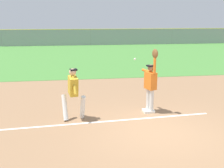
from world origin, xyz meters
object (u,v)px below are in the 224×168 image
object	(u,v)px
baseball	(135,59)
parked_car_white	(47,38)
fielder	(151,82)
parked_car_red	(99,37)
runner	(73,90)
parked_car_green	(146,37)
first_base	(148,111)

from	to	relation	value
baseball	parked_car_white	size ratio (longest dim) A/B	0.02
fielder	parked_car_red	bearing A→B (deg)	-109.63
runner	parked_car_green	bearing A→B (deg)	59.76
runner	parked_car_white	distance (m)	28.72
first_base	parked_car_white	distance (m)	28.73
parked_car_white	parked_car_green	bearing A→B (deg)	-0.99
fielder	runner	xyz separation A→B (m)	(-2.70, -0.37, -0.12)
runner	parked_car_green	size ratio (longest dim) A/B	0.38
first_base	baseball	xyz separation A→B (m)	(-0.47, 0.27, 1.84)
parked_car_green	baseball	bearing A→B (deg)	-110.28
fielder	parked_car_red	size ratio (longest dim) A/B	0.51
fielder	parked_car_green	distance (m)	29.60
first_base	baseball	world-z (taller)	baseball
runner	parked_car_green	world-z (taller)	runner
fielder	parked_car_white	xyz separation A→B (m)	(-5.61, 28.20, -0.45)
baseball	parked_car_red	world-z (taller)	baseball
baseball	parked_car_white	world-z (taller)	baseball
runner	first_base	bearing A→B (deg)	-2.26
runner	parked_car_red	size ratio (longest dim) A/B	0.39
parked_car_white	parked_car_red	world-z (taller)	same
first_base	parked_car_green	xyz separation A→B (m)	(7.71, 28.56, 0.63)
parked_car_white	parked_car_red	size ratio (longest dim) A/B	1.01
parked_car_white	parked_car_green	size ratio (longest dim) A/B	0.99
first_base	baseball	distance (m)	1.92
parked_car_white	parked_car_red	distance (m)	6.82
baseball	parked_car_red	bearing A→B (deg)	86.69
runner	parked_car_red	world-z (taller)	runner
parked_car_white	parked_car_green	world-z (taller)	same
runner	parked_car_white	xyz separation A→B (m)	(-2.91, 28.57, -0.32)
baseball	first_base	bearing A→B (deg)	-30.08
first_base	runner	bearing A→B (deg)	-171.70
parked_car_white	parked_car_red	xyz separation A→B (m)	(6.76, 0.88, 0.00)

